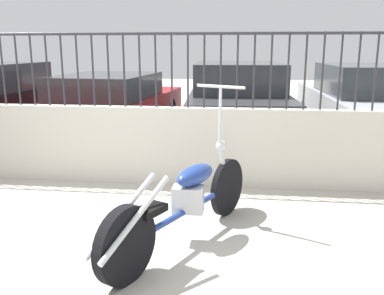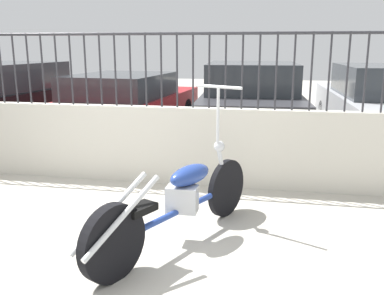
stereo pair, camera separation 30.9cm
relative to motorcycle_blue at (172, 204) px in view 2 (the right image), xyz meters
The scene contains 7 objects.
ground_plane 1.04m from the motorcycle_blue, 153.70° to the right, with size 40.00×40.00×0.00m, color #B7B2A5.
low_wall 2.00m from the motorcycle_blue, 115.50° to the left, with size 10.53×0.18×1.00m.
fence_railing 2.34m from the motorcycle_blue, 115.50° to the left, with size 10.53×0.04×0.92m.
motorcycle_blue is the anchor object (origin of this frame).
car_black 6.18m from the motorcycle_blue, 135.16° to the left, with size 2.27×4.66×1.44m.
car_red 4.72m from the motorcycle_blue, 114.40° to the left, with size 2.07×4.45×1.25m.
car_dark_grey 4.74m from the motorcycle_blue, 84.86° to the left, with size 2.01×4.50×1.46m.
Camera 2 is at (1.70, -3.03, 1.76)m, focal length 40.00 mm.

